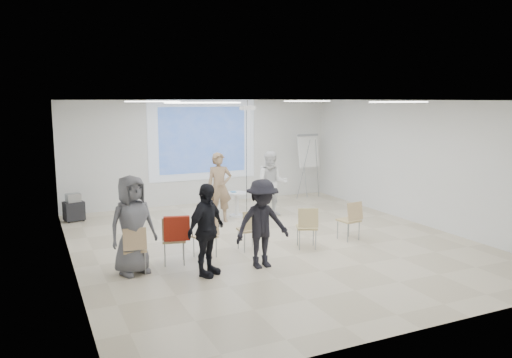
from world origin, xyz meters
name	(u,v)px	position (x,y,z in m)	size (l,w,h in m)	color
floor	(272,244)	(0.00, 0.00, -0.05)	(8.00, 9.00, 0.10)	beige
ceiling	(272,98)	(0.00, 0.00, 3.05)	(8.00, 9.00, 0.10)	white
wall_back	(202,152)	(0.00, 4.55, 1.50)	(8.00, 0.10, 3.00)	silver
wall_left	(66,187)	(-4.05, 0.00, 1.50)	(0.10, 9.00, 3.00)	silver
wall_right	(421,163)	(4.05, 0.00, 1.50)	(0.10, 9.00, 3.00)	silver
projection_halo	(203,140)	(0.00, 4.49, 1.85)	(3.20, 0.01, 2.30)	silver
projection_image	(203,140)	(0.00, 4.47, 1.85)	(2.60, 0.01, 1.90)	#345AB1
pedestal_table	(237,203)	(0.22, 2.48, 0.36)	(0.56, 0.56, 0.66)	white
player_left	(219,183)	(-0.37, 2.16, 0.98)	(0.71, 0.48, 1.96)	#9D7E60
player_right	(272,180)	(1.11, 2.22, 0.94)	(0.90, 0.72, 1.87)	white
controller_left	(222,169)	(-0.19, 2.41, 1.29)	(0.04, 0.12, 0.04)	white
controller_right	(262,167)	(0.93, 2.47, 1.26)	(0.04, 0.13, 0.04)	white
chair_far_left	(135,246)	(-3.04, -0.77, 0.50)	(0.44, 0.47, 0.85)	tan
chair_left_mid	(174,236)	(-2.28, -0.56, 0.54)	(0.52, 0.55, 0.91)	#D0B678
chair_left_inner	(207,234)	(-1.61, -0.45, 0.48)	(0.49, 0.51, 0.81)	tan
chair_center	(250,227)	(-0.67, -0.36, 0.50)	(0.40, 0.43, 0.84)	tan
chair_right_inner	(307,224)	(0.44, -0.74, 0.51)	(0.54, 0.56, 0.87)	tan
chair_right_far	(351,217)	(1.61, -0.60, 0.51)	(0.45, 0.48, 0.86)	tan
red_jacket	(177,228)	(-2.26, -0.71, 0.72)	(0.47, 0.11, 0.44)	#A22414
laptop	(204,235)	(-1.63, -0.36, 0.44)	(0.30, 0.22, 0.02)	black
audience_left	(206,223)	(-1.92, -1.34, 0.93)	(1.08, 0.65, 1.86)	black
audience_mid	(262,218)	(-0.87, -1.36, 0.92)	(1.19, 0.65, 1.84)	black
audience_outer	(132,219)	(-3.05, -0.70, 0.98)	(0.95, 0.63, 1.95)	#5D5C61
flipchart_easel	(308,151)	(3.11, 3.79, 1.45)	(0.85, 0.65, 1.97)	#93959B
av_cart	(74,208)	(-3.67, 3.74, 0.32)	(0.53, 0.46, 0.69)	black
ceiling_projector	(248,114)	(0.10, 1.49, 2.69)	(0.30, 0.25, 3.00)	white
fluor_panel_nw	(153,101)	(-2.00, 2.00, 2.97)	(1.20, 0.30, 0.02)	white
fluor_panel_ne	(307,101)	(2.00, 2.00, 2.97)	(1.20, 0.30, 0.02)	white
fluor_panel_sw	(203,103)	(-2.00, -1.50, 2.97)	(1.20, 0.30, 0.02)	white
fluor_panel_se	(399,102)	(2.00, -1.50, 2.97)	(1.20, 0.30, 0.02)	white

